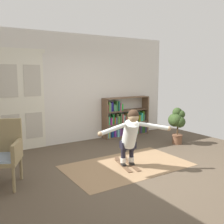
{
  "coord_description": "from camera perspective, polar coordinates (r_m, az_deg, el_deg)",
  "views": [
    {
      "loc": [
        -2.9,
        -3.84,
        1.88
      ],
      "look_at": [
        0.05,
        0.77,
        1.05
      ],
      "focal_mm": 41.66,
      "sensor_mm": 36.0,
      "label": 1
    }
  ],
  "objects": [
    {
      "name": "ground_plane",
      "position": [
        5.17,
        4.24,
        -12.73
      ],
      "size": [
        7.2,
        7.2,
        0.0
      ],
      "primitive_type": "plane",
      "color": "brown"
    },
    {
      "name": "back_wall",
      "position": [
        7.08,
        -8.39,
        5.05
      ],
      "size": [
        6.0,
        0.1,
        2.9
      ],
      "primitive_type": "cube",
      "color": "silver",
      "rests_on": "ground"
    },
    {
      "name": "double_door",
      "position": [
        6.59,
        -19.26,
        2.48
      ],
      "size": [
        1.22,
        0.05,
        2.45
      ],
      "color": "beige",
      "rests_on": "ground"
    },
    {
      "name": "rug",
      "position": [
        5.43,
        3.36,
        -11.62
      ],
      "size": [
        2.52,
        1.5,
        0.01
      ],
      "primitive_type": "cube",
      "color": "#90704F",
      "rests_on": "ground"
    },
    {
      "name": "bookshelf",
      "position": [
        7.78,
        2.84,
        -1.79
      ],
      "size": [
        1.53,
        0.3,
        1.16
      ],
      "color": "brown",
      "rests_on": "ground"
    },
    {
      "name": "wicker_chair",
      "position": [
        4.76,
        -23.11,
        -7.93
      ],
      "size": [
        0.8,
        0.8,
        1.1
      ],
      "color": "#938058",
      "rests_on": "ground"
    },
    {
      "name": "potted_plant",
      "position": [
        7.09,
        14.07,
        -2.04
      ],
      "size": [
        0.44,
        0.5,
        0.96
      ],
      "color": "brown",
      "rests_on": "ground"
    },
    {
      "name": "skis_pair",
      "position": [
        5.45,
        3.24,
        -11.32
      ],
      "size": [
        0.45,
        0.84,
        0.07
      ],
      "color": "brown",
      "rests_on": "rug"
    },
    {
      "name": "person_skier",
      "position": [
        5.09,
        4.09,
        -4.72
      ],
      "size": [
        1.46,
        0.75,
        1.12
      ],
      "color": "white",
      "rests_on": "skis_pair"
    }
  ]
}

